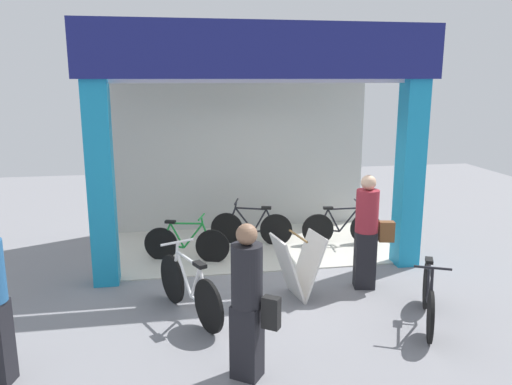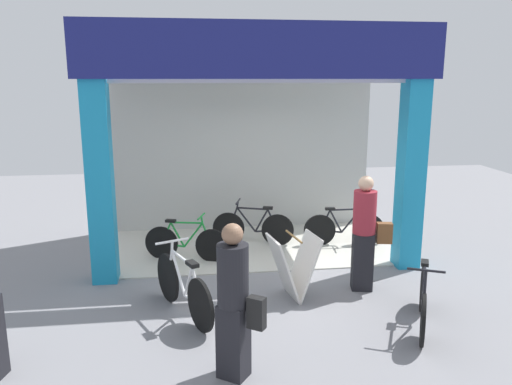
% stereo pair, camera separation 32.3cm
% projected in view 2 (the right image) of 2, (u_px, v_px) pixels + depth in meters
% --- Properties ---
extents(ground_plane, '(18.18, 18.18, 0.00)m').
position_uv_depth(ground_plane, '(261.00, 273.00, 8.03)').
color(ground_plane, gray).
rests_on(ground_plane, ground).
extents(shop_facade, '(5.29, 2.88, 3.77)m').
position_uv_depth(shop_facade, '(251.00, 136.00, 8.86)').
color(shop_facade, beige).
rests_on(shop_facade, ground).
extents(bicycle_inside_0, '(1.45, 0.49, 0.82)m').
position_uv_depth(bicycle_inside_0, '(253.00, 227.00, 9.32)').
color(bicycle_inside_0, black).
rests_on(bicycle_inside_0, ground).
extents(bicycle_inside_1, '(1.39, 0.50, 0.79)m').
position_uv_depth(bicycle_inside_1, '(186.00, 242.00, 8.50)').
color(bicycle_inside_1, black).
rests_on(bicycle_inside_1, ground).
extents(bicycle_inside_2, '(1.47, 0.40, 0.81)m').
position_uv_depth(bicycle_inside_2, '(344.00, 228.00, 9.28)').
color(bicycle_inside_2, black).
rests_on(bicycle_inside_2, ground).
extents(bicycle_parked_0, '(0.68, 1.42, 0.85)m').
position_uv_depth(bicycle_parked_0, '(423.00, 300.00, 6.24)').
color(bicycle_parked_0, black).
rests_on(bicycle_parked_0, ground).
extents(bicycle_parked_1, '(0.73, 1.55, 0.92)m').
position_uv_depth(bicycle_parked_1, '(183.00, 288.00, 6.53)').
color(bicycle_parked_1, black).
rests_on(bicycle_parked_1, ground).
extents(sandwich_board_sign, '(0.73, 0.67, 0.90)m').
position_uv_depth(sandwich_board_sign, '(293.00, 267.00, 7.04)').
color(sandwich_board_sign, silver).
rests_on(sandwich_board_sign, ground).
extents(pedestrian_0, '(0.59, 0.38, 1.67)m').
position_uv_depth(pedestrian_0, '(365.00, 232.00, 7.23)').
color(pedestrian_0, black).
rests_on(pedestrian_0, ground).
extents(pedestrian_2, '(0.53, 0.46, 1.63)m').
position_uv_depth(pedestrian_2, '(234.00, 301.00, 5.07)').
color(pedestrian_2, black).
rests_on(pedestrian_2, ground).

